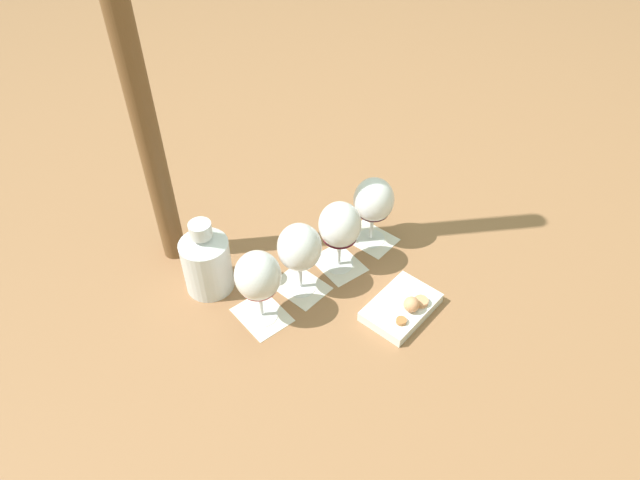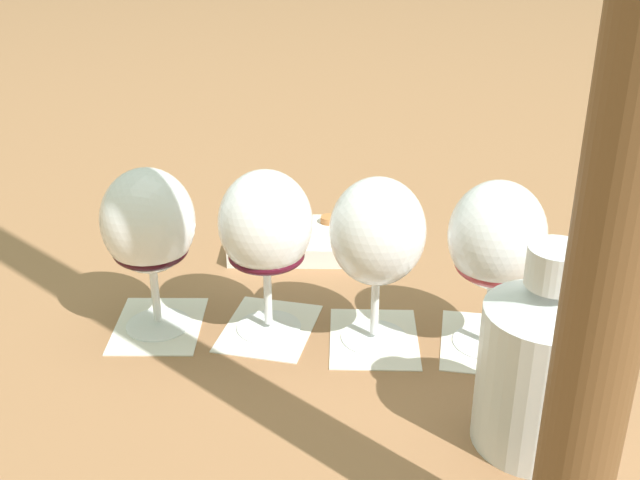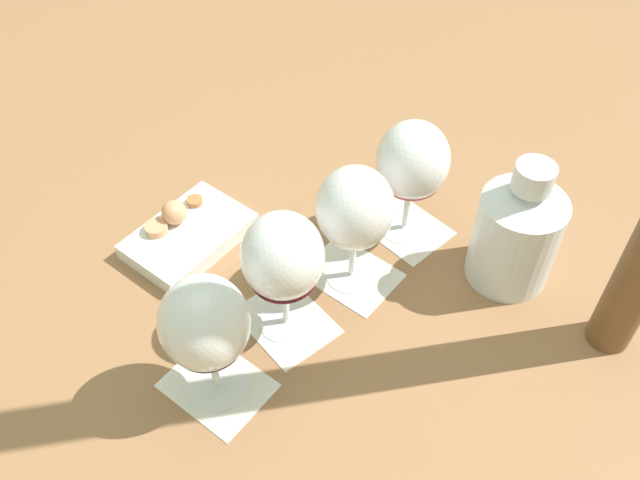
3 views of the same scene
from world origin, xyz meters
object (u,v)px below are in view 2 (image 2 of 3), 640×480
object	(u,v)px
wine_glass_0	(496,243)
ceramic_vase	(543,362)
snack_dish	(296,237)
wine_glass_1	(377,239)
wine_glass_2	(266,230)
wine_glass_3	(149,228)

from	to	relation	value
wine_glass_0	ceramic_vase	distance (m)	0.15
ceramic_vase	snack_dish	size ratio (longest dim) A/B	0.94
wine_glass_0	wine_glass_1	size ratio (longest dim) A/B	1.00
wine_glass_1	ceramic_vase	size ratio (longest dim) A/B	0.96
wine_glass_0	snack_dish	world-z (taller)	wine_glass_0
wine_glass_1	wine_glass_2	size ratio (longest dim) A/B	1.00
wine_glass_3	ceramic_vase	size ratio (longest dim) A/B	0.96
ceramic_vase	snack_dish	world-z (taller)	ceramic_vase
wine_glass_0	ceramic_vase	bearing A→B (deg)	121.11
wine_glass_3	ceramic_vase	world-z (taller)	ceramic_vase
wine_glass_0	snack_dish	bearing A→B (deg)	-21.21
wine_glass_0	wine_glass_1	bearing A→B (deg)	22.20
wine_glass_1	ceramic_vase	xyz separation A→B (m)	(-0.18, 0.08, -0.04)
wine_glass_1	snack_dish	xyz separation A→B (m)	(0.17, -0.15, -0.10)
wine_glass_2	snack_dish	bearing A→B (deg)	-70.36
wine_glass_0	wine_glass_3	distance (m)	0.34
wine_glass_1	ceramic_vase	bearing A→B (deg)	155.27
wine_glass_1	snack_dish	distance (m)	0.25
wine_glass_2	ceramic_vase	distance (m)	0.30
wine_glass_3	ceramic_vase	bearing A→B (deg)	179.23
wine_glass_0	wine_glass_1	distance (m)	0.11
wine_glass_2	snack_dish	xyz separation A→B (m)	(0.06, -0.18, -0.10)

